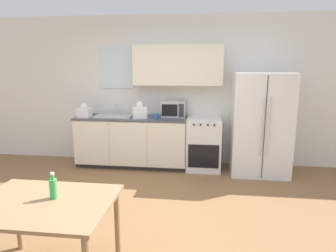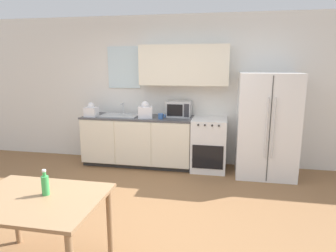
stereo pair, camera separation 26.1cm
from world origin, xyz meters
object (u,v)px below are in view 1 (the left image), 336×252
microwave (173,109)px  coffee_mug (156,116)px  oven_range (204,144)px  dining_table (44,212)px  drink_bottle (53,188)px  refrigerator (260,124)px

microwave → coffee_mug: bearing=-134.2°
oven_range → microwave: bearing=167.2°
dining_table → oven_range: bearing=66.4°
coffee_mug → microwave: bearing=45.8°
microwave → drink_bottle: bearing=-102.9°
oven_range → dining_table: 3.29m
refrigerator → microwave: size_ratio=3.99×
drink_bottle → dining_table: bearing=-128.3°
refrigerator → coffee_mug: size_ratio=13.31×
coffee_mug → dining_table: 2.92m
dining_table → drink_bottle: drink_bottle is taller
oven_range → microwave: size_ratio=2.13×
coffee_mug → dining_table: bearing=-99.7°
oven_range → dining_table: bearing=-113.6°
coffee_mug → drink_bottle: (-0.43, -2.78, -0.14)m
refrigerator → microwave: 1.52m
microwave → drink_bottle: (-0.70, -3.06, -0.23)m
dining_table → drink_bottle: size_ratio=4.96×
microwave → drink_bottle: size_ratio=1.85×
refrigerator → dining_table: (-2.25, -2.94, -0.22)m
refrigerator → coffee_mug: bearing=-177.4°
dining_table → drink_bottle: (0.06, 0.08, 0.19)m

